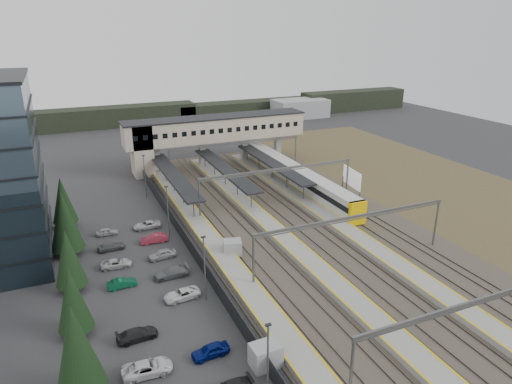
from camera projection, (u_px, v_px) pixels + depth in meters
name	position (u px, v px, depth m)	size (l,w,h in m)	color
ground	(244.00, 256.00, 62.72)	(220.00, 220.00, 0.00)	#2B2B2D
conifer_row	(69.00, 270.00, 49.51)	(4.42, 49.82, 9.50)	black
car_park	(159.00, 301.00, 51.42)	(10.57, 44.47, 1.29)	silver
lampposts	(183.00, 234.00, 59.31)	(0.50, 53.25, 8.07)	slate
fence	(188.00, 243.00, 64.25)	(0.08, 90.00, 2.00)	#26282B
relay_cabin_near	(266.00, 355.00, 42.19)	(2.85, 2.15, 2.31)	#96979A
relay_cabin_far	(232.00, 248.00, 62.44)	(2.91, 2.62, 2.26)	#96979A
rail_corridor	(288.00, 229.00, 70.40)	(34.00, 90.00, 0.92)	#3D372E
canopies	(225.00, 169.00, 87.21)	(23.10, 30.00, 3.28)	black
footbridge	(204.00, 132.00, 99.00)	(40.40, 6.40, 11.20)	tan
gantries	(311.00, 196.00, 67.70)	(28.40, 62.28, 7.17)	slate
train	(296.00, 176.00, 88.89)	(3.03, 42.06, 3.81)	silver
billboard	(352.00, 179.00, 82.17)	(0.92, 6.42, 5.56)	slate
scrub_east	(461.00, 197.00, 83.79)	(34.00, 120.00, 0.06)	#494524
treeline_far	(206.00, 112.00, 150.02)	(170.00, 19.00, 7.00)	black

